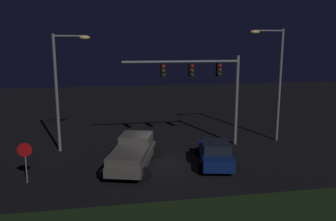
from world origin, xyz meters
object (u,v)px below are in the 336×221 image
(pickup_truck, at_px, (133,151))
(car_sedan, at_px, (216,153))
(street_lamp_left, at_px, (63,79))
(street_lamp_right, at_px, (274,72))
(traffic_signal_gantry, at_px, (204,79))
(stop_sign, at_px, (25,155))

(pickup_truck, height_order, car_sedan, pickup_truck)
(car_sedan, xyz_separation_m, street_lamp_left, (-9.26, 4.63, 4.28))
(pickup_truck, height_order, street_lamp_right, street_lamp_right)
(street_lamp_left, bearing_deg, street_lamp_right, -0.27)
(street_lamp_left, bearing_deg, pickup_truck, -44.41)
(street_lamp_left, height_order, street_lamp_right, street_lamp_right)
(car_sedan, relative_size, traffic_signal_gantry, 0.56)
(car_sedan, relative_size, stop_sign, 2.10)
(street_lamp_left, bearing_deg, traffic_signal_gantry, -3.43)
(traffic_signal_gantry, bearing_deg, stop_sign, -156.15)
(car_sedan, xyz_separation_m, stop_sign, (-10.79, -0.89, 0.82))
(street_lamp_right, bearing_deg, car_sedan, -142.22)
(pickup_truck, bearing_deg, street_lamp_left, 61.92)
(street_lamp_left, bearing_deg, stop_sign, -105.55)
(pickup_truck, bearing_deg, traffic_signal_gantry, -39.93)
(traffic_signal_gantry, relative_size, stop_sign, 3.73)
(traffic_signal_gantry, relative_size, street_lamp_right, 0.99)
(street_lamp_right, bearing_deg, street_lamp_left, 179.73)
(street_lamp_left, xyz_separation_m, street_lamp_right, (15.14, -0.07, 0.24))
(traffic_signal_gantry, bearing_deg, pickup_truck, -146.26)
(car_sedan, bearing_deg, street_lamp_left, 75.17)
(traffic_signal_gantry, xyz_separation_m, street_lamp_right, (5.50, 0.51, 0.36))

